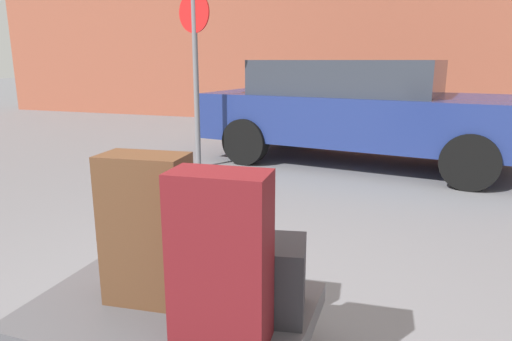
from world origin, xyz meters
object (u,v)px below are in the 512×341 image
object	(u,v)px
luggage_cart	(172,318)
duffel_bag_charcoal_center	(244,276)
parked_car	(360,109)
suitcase_maroon_front_left	(221,260)
suitcase_brown_front_right	(147,229)
no_parking_sign	(195,62)

from	to	relation	value
luggage_cart	duffel_bag_charcoal_center	world-z (taller)	duffel_bag_charcoal_center
duffel_bag_charcoal_center	parked_car	bearing A→B (deg)	79.80
luggage_cart	suitcase_maroon_front_left	world-z (taller)	suitcase_maroon_front_left
luggage_cart	suitcase_brown_front_right	world-z (taller)	suitcase_brown_front_right
no_parking_sign	parked_car	bearing A→B (deg)	27.67
luggage_cart	no_parking_sign	bearing A→B (deg)	114.19
parked_car	no_parking_sign	bearing A→B (deg)	-152.33
duffel_bag_charcoal_center	parked_car	size ratio (longest dim) A/B	0.12
luggage_cart	no_parking_sign	distance (m)	4.33
duffel_bag_charcoal_center	parked_car	xyz separation A→B (m)	(-0.05, 4.80, 0.25)
suitcase_brown_front_right	parked_car	xyz separation A→B (m)	(0.40, 4.84, 0.08)
no_parking_sign	suitcase_brown_front_right	bearing A→B (deg)	-67.17
luggage_cart	suitcase_brown_front_right	xyz separation A→B (m)	(-0.11, 0.02, 0.41)
suitcase_brown_front_right	duffel_bag_charcoal_center	world-z (taller)	suitcase_brown_front_right
no_parking_sign	duffel_bag_charcoal_center	bearing A→B (deg)	-61.40
parked_car	suitcase_maroon_front_left	bearing A→B (deg)	-89.57
duffel_bag_charcoal_center	no_parking_sign	bearing A→B (deg)	107.86
luggage_cart	no_parking_sign	size ratio (longest dim) A/B	0.56
suitcase_brown_front_right	parked_car	bearing A→B (deg)	80.05
duffel_bag_charcoal_center	no_parking_sign	size ratio (longest dim) A/B	0.23
suitcase_brown_front_right	no_parking_sign	bearing A→B (deg)	107.62
suitcase_maroon_front_left	parked_car	xyz separation A→B (m)	(-0.04, 5.03, 0.08)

